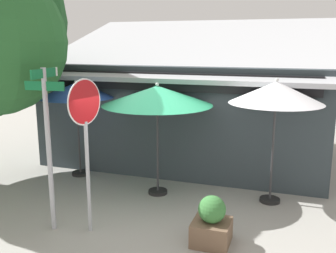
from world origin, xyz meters
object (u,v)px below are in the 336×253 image
object	(u,v)px
patio_umbrella_royal_blue_left	(76,91)
patio_umbrella_forest_green_center	(157,96)
stop_sign	(86,126)
patio_umbrella_ivory_right	(276,94)
sidewalk_planter	(212,223)
street_sign_post	(48,135)

from	to	relation	value
patio_umbrella_royal_blue_left	patio_umbrella_forest_green_center	size ratio (longest dim) A/B	0.98
stop_sign	patio_umbrella_royal_blue_left	size ratio (longest dim) A/B	1.13
patio_umbrella_royal_blue_left	patio_umbrella_ivory_right	bearing A→B (deg)	-2.64
stop_sign	patio_umbrella_ivory_right	bearing A→B (deg)	38.17
patio_umbrella_royal_blue_left	stop_sign	bearing A→B (deg)	-55.65
stop_sign	sidewalk_planter	world-z (taller)	stop_sign
street_sign_post	patio_umbrella_ivory_right	size ratio (longest dim) A/B	1.11
street_sign_post	patio_umbrella_forest_green_center	world-z (taller)	street_sign_post
street_sign_post	sidewalk_planter	distance (m)	3.30
street_sign_post	sidewalk_planter	size ratio (longest dim) A/B	3.45
street_sign_post	stop_sign	world-z (taller)	street_sign_post
street_sign_post	stop_sign	xyz separation A→B (m)	(0.69, 0.14, 0.18)
stop_sign	sidewalk_planter	xyz separation A→B (m)	(2.24, 0.26, -1.63)
patio_umbrella_royal_blue_left	sidewalk_planter	distance (m)	5.07
stop_sign	patio_umbrella_ivory_right	size ratio (longest dim) A/B	1.04
street_sign_post	stop_sign	size ratio (longest dim) A/B	1.06
street_sign_post	sidewalk_planter	world-z (taller)	street_sign_post
patio_umbrella_ivory_right	sidewalk_planter	bearing A→B (deg)	-111.32
stop_sign	street_sign_post	bearing A→B (deg)	-168.35
stop_sign	patio_umbrella_royal_blue_left	xyz separation A→B (m)	(-1.82, 2.66, 0.23)
stop_sign	patio_umbrella_forest_green_center	xyz separation A→B (m)	(0.58, 2.10, 0.28)
stop_sign	patio_umbrella_royal_blue_left	world-z (taller)	stop_sign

